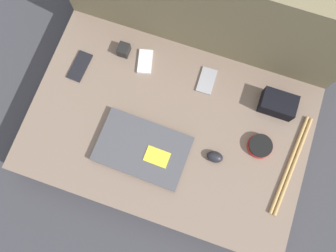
{
  "coord_description": "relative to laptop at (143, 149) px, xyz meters",
  "views": [
    {
      "loc": [
        0.09,
        -0.27,
        1.38
      ],
      "look_at": [
        0.0,
        0.0,
        0.17
      ],
      "focal_mm": 35.0,
      "sensor_mm": 36.0,
      "label": 1
    }
  ],
  "objects": [
    {
      "name": "couch_backrest",
      "position": [
        0.06,
        0.57,
        0.12
      ],
      "size": [
        1.08,
        0.2,
        0.56
      ],
      "color": "#756B4C",
      "rests_on": "ground_plane"
    },
    {
      "name": "charger_brick",
      "position": [
        -0.21,
        0.35,
        0.01
      ],
      "size": [
        0.04,
        0.05,
        0.04
      ],
      "color": "black",
      "rests_on": "couch_seat"
    },
    {
      "name": "computer_mouse",
      "position": [
        0.27,
        0.06,
        0.0
      ],
      "size": [
        0.06,
        0.05,
        0.03
      ],
      "rotation": [
        0.0,
        0.0,
        0.06
      ],
      "color": "black",
      "rests_on": "couch_seat"
    },
    {
      "name": "laptop",
      "position": [
        0.0,
        0.0,
        0.0
      ],
      "size": [
        0.35,
        0.23,
        0.03
      ],
      "rotation": [
        0.0,
        0.0,
        -0.03
      ],
      "color": "#47474C",
      "rests_on": "couch_seat"
    },
    {
      "name": "drumstick_pair",
      "position": [
        0.55,
        0.13,
        -0.01
      ],
      "size": [
        0.07,
        0.4,
        0.01
      ],
      "rotation": [
        0.0,
        0.0,
        -0.11
      ],
      "color": "tan",
      "rests_on": "couch_seat"
    },
    {
      "name": "phone_silver",
      "position": [
        -0.36,
        0.24,
        -0.01
      ],
      "size": [
        0.07,
        0.13,
        0.01
      ],
      "rotation": [
        0.0,
        0.0,
        -0.06
      ],
      "color": "black",
      "rests_on": "couch_seat"
    },
    {
      "name": "couch_seat",
      "position": [
        0.06,
        0.11,
        -0.09
      ],
      "size": [
        1.08,
        0.7,
        0.15
      ],
      "color": "#7A6656",
      "rests_on": "ground_plane"
    },
    {
      "name": "ground_plane",
      "position": [
        0.06,
        0.11,
        -0.16
      ],
      "size": [
        8.0,
        8.0,
        0.0
      ],
      "primitive_type": "plane",
      "color": "#38383D"
    },
    {
      "name": "camera_pouch",
      "position": [
        0.43,
        0.33,
        0.02
      ],
      "size": [
        0.13,
        0.09,
        0.07
      ],
      "color": "black",
      "rests_on": "couch_seat"
    },
    {
      "name": "phone_small",
      "position": [
        -0.11,
        0.34,
        -0.01
      ],
      "size": [
        0.08,
        0.11,
        0.01
      ],
      "rotation": [
        0.0,
        0.0,
        0.24
      ],
      "color": "silver",
      "rests_on": "couch_seat"
    },
    {
      "name": "phone_black",
      "position": [
        0.15,
        0.34,
        -0.01
      ],
      "size": [
        0.06,
        0.11,
        0.01
      ],
      "rotation": [
        0.0,
        0.0,
        0.03
      ],
      "color": "#99999E",
      "rests_on": "couch_seat"
    },
    {
      "name": "speaker_puck",
      "position": [
        0.42,
        0.15,
        0.0
      ],
      "size": [
        0.09,
        0.09,
        0.03
      ],
      "color": "red",
      "rests_on": "couch_seat"
    }
  ]
}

